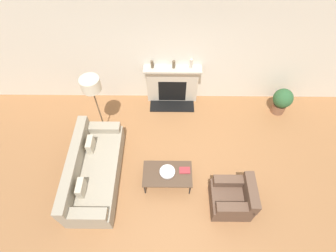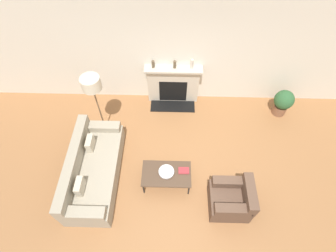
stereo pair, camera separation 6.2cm
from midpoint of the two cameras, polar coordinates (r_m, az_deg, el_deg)
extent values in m
plane|color=#99663D|center=(5.71, 2.36, -14.07)|extent=(18.00, 18.00, 0.00)
cube|color=silver|center=(6.27, 2.42, 15.89)|extent=(18.00, 0.06, 2.90)
cube|color=beige|center=(6.78, 0.67, 8.97)|extent=(1.29, 0.20, 1.03)
cube|color=black|center=(6.82, 0.66, 7.63)|extent=(0.71, 0.04, 0.67)
cube|color=black|center=(6.96, 0.63, 4.38)|extent=(1.16, 0.40, 0.02)
cube|color=beige|center=(6.39, 0.72, 12.23)|extent=(1.41, 0.28, 0.05)
cube|color=#9E937F|center=(5.85, -15.58, -9.80)|extent=(0.92, 2.18, 0.42)
cube|color=#9E937F|center=(5.63, -20.12, -7.74)|extent=(0.20, 2.18, 0.37)
cube|color=#9E937F|center=(5.24, -18.20, -17.87)|extent=(0.85, 0.22, 0.16)
cube|color=#9E937F|center=(6.10, -14.62, -0.34)|extent=(0.85, 0.22, 0.16)
cube|color=#C0B49C|center=(5.39, -18.76, -12.64)|extent=(0.12, 0.32, 0.28)
cube|color=#C0B49C|center=(5.83, -16.82, -3.86)|extent=(0.12, 0.32, 0.28)
cube|color=brown|center=(5.54, 13.06, -15.44)|extent=(0.78, 0.73, 0.41)
cube|color=brown|center=(5.28, 17.21, -13.72)|extent=(0.18, 0.73, 0.35)
cube|color=brown|center=(5.38, 13.28, -11.57)|extent=(0.70, 0.18, 0.19)
cube|color=brown|center=(5.18, 14.08, -17.04)|extent=(0.70, 0.18, 0.19)
cube|color=#4C3828|center=(5.45, -0.45, -10.36)|extent=(1.01, 0.59, 0.03)
cylinder|color=black|center=(5.55, -5.41, -13.55)|extent=(0.03, 0.03, 0.37)
cylinder|color=black|center=(5.53, 4.47, -13.65)|extent=(0.03, 0.03, 0.37)
cylinder|color=black|center=(5.76, -5.07, -8.88)|extent=(0.03, 0.03, 0.37)
cylinder|color=black|center=(5.75, 4.28, -8.96)|extent=(0.03, 0.03, 0.37)
cylinder|color=silver|center=(5.43, -0.48, -10.08)|extent=(0.11, 0.11, 0.02)
cylinder|color=silver|center=(5.41, -0.48, -9.93)|extent=(0.31, 0.31, 0.05)
cube|color=#9E2D33|center=(5.46, 3.33, -9.61)|extent=(0.22, 0.16, 0.02)
cylinder|color=brown|center=(6.68, -13.78, -0.63)|extent=(0.39, 0.39, 0.03)
cylinder|color=brown|center=(6.12, -15.08, 3.35)|extent=(0.03, 0.03, 1.42)
cylinder|color=beige|center=(5.55, -16.85, 8.69)|extent=(0.41, 0.41, 0.28)
cylinder|color=brown|center=(6.35, -3.75, 13.23)|extent=(0.07, 0.07, 0.19)
cylinder|color=brown|center=(6.34, 0.97, 13.25)|extent=(0.07, 0.07, 0.20)
cylinder|color=beige|center=(6.34, 4.75, 13.37)|extent=(0.07, 0.07, 0.25)
cylinder|color=brown|center=(7.32, 22.66, 3.75)|extent=(0.34, 0.34, 0.27)
sphere|color=#2D5B33|center=(7.08, 23.54, 5.57)|extent=(0.48, 0.48, 0.48)
camera|label=1|loc=(0.03, -90.30, -0.40)|focal=28.00mm
camera|label=2|loc=(0.03, 89.70, 0.40)|focal=28.00mm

